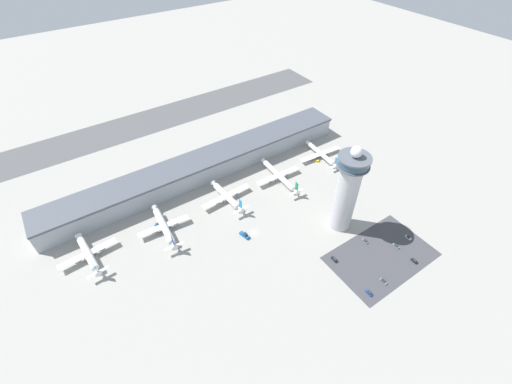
# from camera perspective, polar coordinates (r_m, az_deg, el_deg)

# --- Properties ---
(ground_plane) EXTENTS (1000.00, 1000.00, 0.00)m
(ground_plane) POSITION_cam_1_polar(r_m,az_deg,el_deg) (223.42, -0.37, -6.74)
(ground_plane) COLOR #9E9B93
(terminal_building) EXTENTS (238.10, 25.00, 16.38)m
(terminal_building) POSITION_cam_1_polar(r_m,az_deg,el_deg) (262.85, -8.88, 4.20)
(terminal_building) COLOR #A3A8B2
(terminal_building) RESTS_ON ground
(runway_strip) EXTENTS (357.16, 44.00, 0.01)m
(runway_strip) POSITION_cam_1_polar(r_m,az_deg,el_deg) (346.15, -16.42, 11.51)
(runway_strip) COLOR #515154
(runway_strip) RESTS_ON ground
(control_tower) EXTENTS (19.08, 19.08, 62.26)m
(control_tower) POSITION_cam_1_polar(r_m,az_deg,el_deg) (213.66, 14.94, 0.28)
(control_tower) COLOR #BCBCC1
(control_tower) RESTS_ON ground
(parking_lot_surface) EXTENTS (64.00, 40.00, 0.01)m
(parking_lot_surface) POSITION_cam_1_polar(r_m,az_deg,el_deg) (224.94, 20.15, -9.99)
(parking_lot_surface) COLOR #424247
(parking_lot_surface) RESTS_ON ground
(airplane_gate_alpha) EXTENTS (34.62, 36.32, 13.73)m
(airplane_gate_alpha) POSITION_cam_1_polar(r_m,az_deg,el_deg) (229.94, -26.22, -9.23)
(airplane_gate_alpha) COLOR white
(airplane_gate_alpha) RESTS_ON ground
(airplane_gate_bravo) EXTENTS (33.48, 40.64, 14.15)m
(airplane_gate_bravo) POSITION_cam_1_polar(r_m,az_deg,el_deg) (228.42, -15.10, -5.54)
(airplane_gate_bravo) COLOR silver
(airplane_gate_bravo) RESTS_ON ground
(airplane_gate_charlie) EXTENTS (38.15, 36.80, 13.86)m
(airplane_gate_charlie) POSITION_cam_1_polar(r_m,az_deg,el_deg) (241.35, -4.92, -0.69)
(airplane_gate_charlie) COLOR white
(airplane_gate_charlie) RESTS_ON ground
(airplane_gate_delta) EXTENTS (36.46, 45.42, 12.95)m
(airplane_gate_delta) POSITION_cam_1_polar(r_m,az_deg,el_deg) (257.98, 3.83, 2.74)
(airplane_gate_delta) COLOR white
(airplane_gate_delta) RESTS_ON ground
(airplane_gate_echo) EXTENTS (38.20, 38.91, 11.39)m
(airplane_gate_echo) POSITION_cam_1_polar(r_m,az_deg,el_deg) (285.18, 10.79, 6.25)
(airplane_gate_echo) COLOR white
(airplane_gate_echo) RESTS_ON ground
(service_truck_catering) EXTENTS (3.91, 7.71, 3.14)m
(service_truck_catering) POSITION_cam_1_polar(r_m,az_deg,el_deg) (220.57, -1.92, -7.21)
(service_truck_catering) COLOR black
(service_truck_catering) RESTS_ON ground
(service_truck_fuel) EXTENTS (6.80, 6.61, 2.60)m
(service_truck_fuel) POSITION_cam_1_polar(r_m,az_deg,el_deg) (234.97, -15.68, -5.35)
(service_truck_fuel) COLOR black
(service_truck_fuel) RESTS_ON ground
(service_truck_baggage) EXTENTS (6.67, 7.99, 2.53)m
(service_truck_baggage) POSITION_cam_1_polar(r_m,az_deg,el_deg) (284.44, 10.14, 5.51)
(service_truck_baggage) COLOR black
(service_truck_baggage) RESTS_ON ground
(car_silver_sedan) EXTENTS (2.08, 4.67, 1.38)m
(car_silver_sedan) POSITION_cam_1_polar(r_m,az_deg,el_deg) (213.59, 20.45, -13.77)
(car_silver_sedan) COLOR black
(car_silver_sedan) RESTS_ON ground
(car_yellow_taxi) EXTENTS (1.90, 4.25, 1.59)m
(car_yellow_taxi) POSITION_cam_1_polar(r_m,az_deg,el_deg) (206.65, 18.34, -15.67)
(car_yellow_taxi) COLOR black
(car_yellow_taxi) RESTS_ON ground
(car_blue_compact) EXTENTS (1.73, 4.43, 1.47)m
(car_blue_compact) POSITION_cam_1_polar(r_m,az_deg,el_deg) (232.61, 22.27, -8.31)
(car_blue_compact) COLOR black
(car_blue_compact) RESTS_ON ground
(car_navy_sedan) EXTENTS (2.06, 4.73, 1.40)m
(car_navy_sedan) POSITION_cam_1_polar(r_m,az_deg,el_deg) (214.73, 12.94, -10.89)
(car_navy_sedan) COLOR black
(car_navy_sedan) RESTS_ON ground
(car_green_van) EXTENTS (1.84, 4.16, 1.57)m
(car_green_van) POSITION_cam_1_polar(r_m,az_deg,el_deg) (229.30, 24.89, -10.38)
(car_green_van) COLOR black
(car_green_van) RESTS_ON ground
(car_maroon_suv) EXTENTS (1.88, 4.26, 1.46)m
(car_maroon_suv) POSITION_cam_1_polar(r_m,az_deg,el_deg) (228.68, 17.72, -7.80)
(car_maroon_suv) COLOR black
(car_maroon_suv) RESTS_ON ground
(car_red_hatchback) EXTENTS (1.93, 4.15, 1.47)m
(car_red_hatchback) POSITION_cam_1_polar(r_m,az_deg,el_deg) (240.50, 24.04, -6.92)
(car_red_hatchback) COLOR black
(car_red_hatchback) RESTS_ON ground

